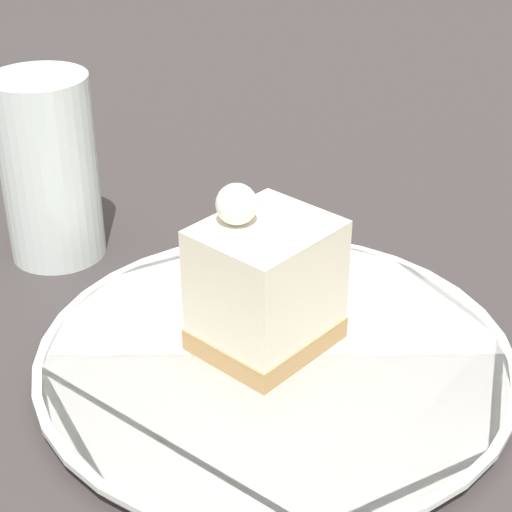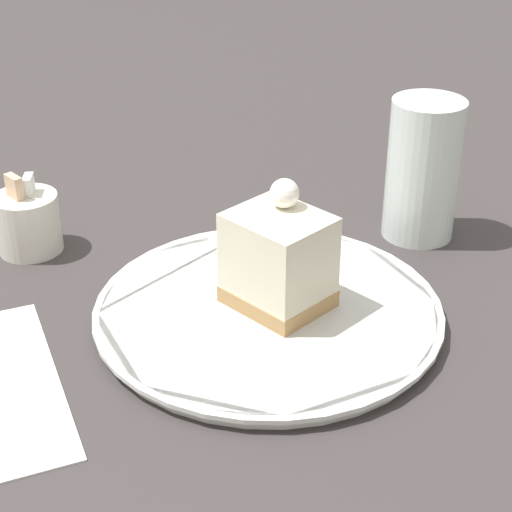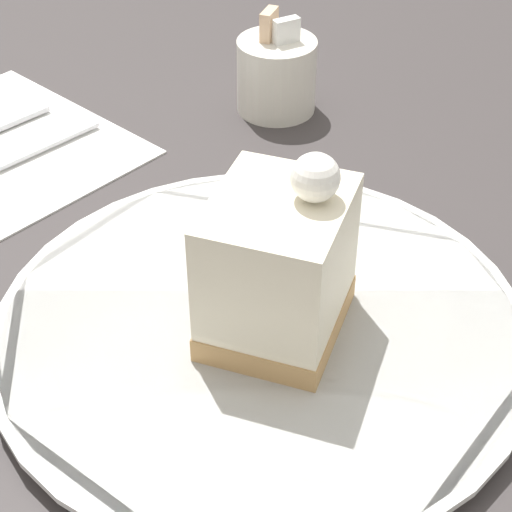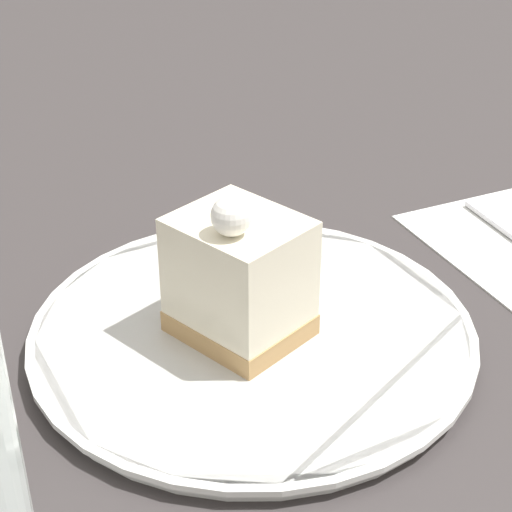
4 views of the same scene
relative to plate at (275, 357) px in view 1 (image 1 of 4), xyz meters
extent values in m
plane|color=#383333|center=(0.02, 0.03, -0.01)|extent=(4.00, 4.00, 0.00)
cylinder|color=silver|center=(0.00, 0.00, 0.00)|extent=(0.28, 0.28, 0.01)
cylinder|color=silver|center=(0.00, 0.00, 0.00)|extent=(0.29, 0.29, 0.00)
cube|color=#AD8451|center=(0.01, 0.00, 0.01)|extent=(0.09, 0.10, 0.01)
cube|color=#EFE5C6|center=(0.01, 0.00, 0.05)|extent=(0.09, 0.09, 0.07)
sphere|color=white|center=(0.02, 0.01, 0.10)|extent=(0.02, 0.02, 0.02)
cylinder|color=silver|center=(0.20, 0.07, 0.06)|extent=(0.07, 0.07, 0.14)
camera|label=1|loc=(-0.36, 0.21, 0.32)|focal=60.00mm
camera|label=2|loc=(-0.28, -0.53, 0.39)|focal=60.00mm
camera|label=3|loc=(0.21, -0.27, 0.32)|focal=60.00mm
camera|label=4|loc=(0.22, 0.40, 0.33)|focal=60.00mm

